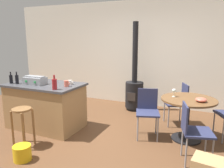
{
  "coord_description": "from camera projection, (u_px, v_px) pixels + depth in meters",
  "views": [
    {
      "loc": [
        1.55,
        -3.26,
        1.77
      ],
      "look_at": [
        -0.05,
        0.34,
        0.94
      ],
      "focal_mm": 35.7,
      "sensor_mm": 36.0,
      "label": 1
    }
  ],
  "objects": [
    {
      "name": "plastic_bucket",
      "position": [
        22.0,
        153.0,
        3.26
      ],
      "size": [
        0.26,
        0.26,
        0.23
      ],
      "primitive_type": "cylinder",
      "color": "yellow",
      "rests_on": "ground_plane"
    },
    {
      "name": "folding_chair_near",
      "position": [
        148.0,
        109.0,
        3.99
      ],
      "size": [
        0.5,
        0.5,
        0.86
      ],
      "color": "navy",
      "rests_on": "ground_plane"
    },
    {
      "name": "bottle_0",
      "position": [
        54.0,
        84.0,
        3.83
      ],
      "size": [
        0.08,
        0.08,
        0.25
      ],
      "color": "maroon",
      "rests_on": "kitchen_island"
    },
    {
      "name": "wine_glass",
      "position": [
        174.0,
        91.0,
        3.9
      ],
      "size": [
        0.07,
        0.07,
        0.14
      ],
      "color": "silver",
      "rests_on": "dining_table"
    },
    {
      "name": "bottle_1",
      "position": [
        17.0,
        79.0,
        4.31
      ],
      "size": [
        0.06,
        0.06,
        0.24
      ],
      "color": "black",
      "rests_on": "kitchen_island"
    },
    {
      "name": "wooden_stool",
      "position": [
        22.0,
        119.0,
        3.62
      ],
      "size": [
        0.31,
        0.31,
        0.65
      ],
      "color": "olive",
      "rests_on": "ground_plane"
    },
    {
      "name": "folding_chair_far",
      "position": [
        193.0,
        129.0,
        3.12
      ],
      "size": [
        0.49,
        0.49,
        0.87
      ],
      "color": "navy",
      "rests_on": "ground_plane"
    },
    {
      "name": "bottle_2",
      "position": [
        11.0,
        79.0,
        4.35
      ],
      "size": [
        0.07,
        0.07,
        0.23
      ],
      "color": "black",
      "rests_on": "kitchen_island"
    },
    {
      "name": "folding_chair_right",
      "position": [
        179.0,
        101.0,
        4.54
      ],
      "size": [
        0.53,
        0.53,
        0.85
      ],
      "color": "navy",
      "rests_on": "ground_plane"
    },
    {
      "name": "cup_1",
      "position": [
        70.0,
        82.0,
        4.24
      ],
      "size": [
        0.11,
        0.07,
        0.08
      ],
      "color": "white",
      "rests_on": "kitchen_island"
    },
    {
      "name": "back_wall",
      "position": [
        146.0,
        54.0,
        5.76
      ],
      "size": [
        8.0,
        0.1,
        2.7
      ],
      "primitive_type": "cube",
      "color": "silver",
      "rests_on": "ground_plane"
    },
    {
      "name": "kitchen_island",
      "position": [
        46.0,
        106.0,
        4.41
      ],
      "size": [
        1.47,
        0.87,
        0.89
      ],
      "color": "#A37A4C",
      "rests_on": "ground_plane"
    },
    {
      "name": "dining_table",
      "position": [
        188.0,
        109.0,
        3.83
      ],
      "size": [
        0.93,
        0.93,
        0.74
      ],
      "color": "black",
      "rests_on": "ground_plane"
    },
    {
      "name": "toolbox",
      "position": [
        35.0,
        80.0,
        4.28
      ],
      "size": [
        0.43,
        0.25,
        0.16
      ],
      "color": "gray",
      "rests_on": "kitchen_island"
    },
    {
      "name": "ground_plane",
      "position": [
        107.0,
        141.0,
        3.89
      ],
      "size": [
        8.8,
        8.8,
        0.0
      ],
      "primitive_type": "plane",
      "color": "brown"
    },
    {
      "name": "cup_0",
      "position": [
        67.0,
        84.0,
        4.07
      ],
      "size": [
        0.12,
        0.08,
        0.11
      ],
      "color": "#DB6651",
      "rests_on": "kitchen_island"
    },
    {
      "name": "serving_bowl",
      "position": [
        201.0,
        100.0,
        3.6
      ],
      "size": [
        0.18,
        0.18,
        0.07
      ],
      "primitive_type": "ellipsoid",
      "color": "#DB6651",
      "rests_on": "dining_table"
    },
    {
      "name": "wood_stove",
      "position": [
        134.0,
        89.0,
        5.48
      ],
      "size": [
        0.44,
        0.45,
        2.13
      ],
      "color": "black",
      "rests_on": "ground_plane"
    }
  ]
}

